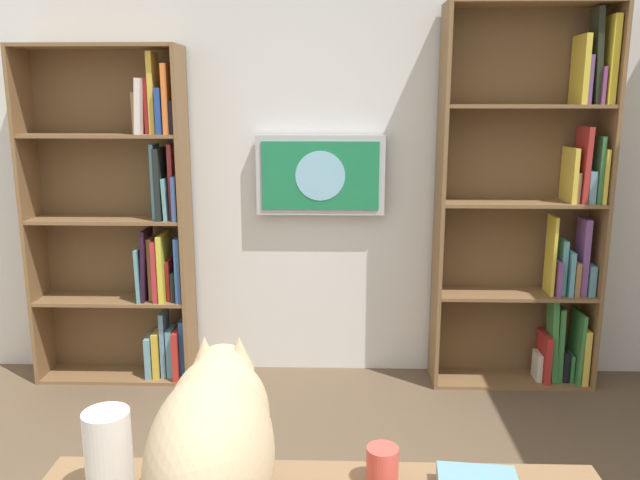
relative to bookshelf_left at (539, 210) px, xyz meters
The scene contains 7 objects.
wall_back 1.35m from the bookshelf_left, ahead, with size 4.52×0.06×2.70m, color silver.
bookshelf_left is the anchor object (origin of this frame).
bookshelf_right 2.38m from the bookshelf_left, ahead, with size 0.93×0.28×1.97m.
wall_mounted_tv 1.28m from the bookshelf_left, ahead, with size 0.75×0.07×0.47m.
cat 2.80m from the bookshelf_left, 59.42° to the left, with size 0.27×0.58×0.40m.
paper_towel_roll 2.87m from the bookshelf_left, 53.80° to the left, with size 0.11×0.11×0.22m, color white.
coffee_mug 2.48m from the bookshelf_left, 64.95° to the left, with size 0.08×0.08×0.10m, color #D84C3F.
Camera 1 is at (-0.15, 1.59, 1.66)m, focal length 35.81 mm.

